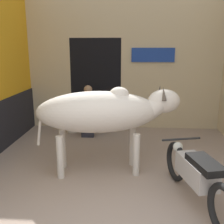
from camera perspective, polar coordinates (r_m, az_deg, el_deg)
wall_back_with_doorway at (r=6.79m, az=0.28°, el=9.71°), size 4.73×0.93×3.56m
cow at (r=4.14m, az=-1.74°, el=-0.01°), size 2.33×0.97×1.43m
motorcycle_near at (r=3.63m, az=17.85°, el=-12.75°), size 0.66×1.85×0.73m
shopkeeper_seated at (r=6.03m, az=-5.22°, el=0.50°), size 0.40×0.33×1.17m
plastic_stool at (r=6.42m, az=-8.72°, el=-2.27°), size 0.36×0.36×0.44m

